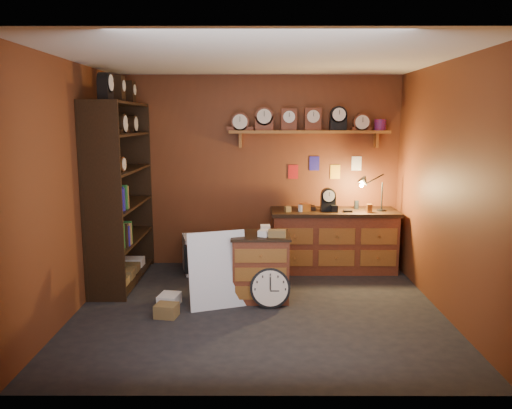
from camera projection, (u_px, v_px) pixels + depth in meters
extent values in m
plane|color=black|center=(259.00, 308.00, 5.58)|extent=(4.00, 4.00, 0.00)
cube|color=brown|center=(258.00, 172.00, 7.13)|extent=(4.00, 0.02, 2.70)
cube|color=brown|center=(260.00, 222.00, 3.58)|extent=(4.00, 0.02, 2.70)
cube|color=brown|center=(73.00, 189.00, 5.36)|extent=(0.02, 3.60, 2.70)
cube|color=brown|center=(445.00, 189.00, 5.35)|extent=(0.02, 3.60, 2.70)
cube|color=beige|center=(259.00, 59.00, 5.13)|extent=(4.00, 3.60, 0.02)
cube|color=brown|center=(309.00, 132.00, 6.88)|extent=(2.20, 0.30, 0.04)
cube|color=brown|center=(240.00, 140.00, 6.97)|extent=(0.04, 0.16, 0.20)
cube|color=brown|center=(376.00, 140.00, 6.97)|extent=(0.04, 0.16, 0.20)
cylinder|color=#B21419|center=(380.00, 125.00, 6.87)|extent=(0.16, 0.16, 0.15)
cube|color=#A91414|center=(269.00, 172.00, 7.11)|extent=(0.14, 0.01, 0.20)
cube|color=navy|center=(290.00, 163.00, 7.09)|extent=(0.14, 0.01, 0.20)
cube|color=gold|center=(311.00, 172.00, 7.11)|extent=(0.14, 0.01, 0.20)
cube|color=silver|center=(332.00, 163.00, 7.09)|extent=(0.14, 0.01, 0.20)
cube|color=black|center=(103.00, 194.00, 6.35)|extent=(0.03, 1.60, 2.30)
cube|color=black|center=(102.00, 204.00, 5.59)|extent=(0.45, 0.03, 2.30)
cube|color=black|center=(136.00, 186.00, 7.12)|extent=(0.45, 0.03, 2.30)
cube|color=black|center=(125.00, 277.00, 6.54)|extent=(0.43, 1.54, 0.03)
cube|color=black|center=(123.00, 240.00, 6.45)|extent=(0.43, 1.54, 0.03)
cube|color=black|center=(121.00, 205.00, 6.38)|extent=(0.43, 1.54, 0.03)
cube|color=black|center=(120.00, 170.00, 6.30)|extent=(0.43, 1.54, 0.03)
cube|color=black|center=(118.00, 135.00, 6.23)|extent=(0.43, 1.54, 0.03)
cube|color=black|center=(117.00, 104.00, 6.17)|extent=(0.43, 1.54, 0.03)
cube|color=brown|center=(333.00, 242.00, 6.97)|extent=(1.68, 0.60, 0.80)
cube|color=black|center=(334.00, 212.00, 6.90)|extent=(1.74, 0.66, 0.05)
cube|color=brown|center=(337.00, 247.00, 6.67)|extent=(1.60, 0.02, 0.52)
cylinder|color=black|center=(381.00, 210.00, 6.84)|extent=(0.12, 0.12, 0.02)
cylinder|color=black|center=(382.00, 196.00, 6.81)|extent=(0.02, 0.02, 0.38)
cylinder|color=black|center=(374.00, 179.00, 6.74)|extent=(0.27, 0.09, 0.14)
cone|color=black|center=(364.00, 182.00, 6.72)|extent=(0.18, 0.14, 0.18)
cube|color=brown|center=(260.00, 267.00, 5.85)|extent=(0.64, 0.54, 0.74)
cube|color=black|center=(261.00, 235.00, 5.78)|extent=(0.68, 0.58, 0.03)
cube|color=brown|center=(261.00, 274.00, 5.58)|extent=(0.58, 0.02, 0.63)
cylinder|color=black|center=(270.00, 288.00, 5.58)|extent=(0.45, 0.15, 0.45)
cylinder|color=beige|center=(270.00, 288.00, 5.55)|extent=(0.40, 0.09, 0.39)
cube|color=black|center=(270.00, 283.00, 5.53)|extent=(0.01, 0.04, 0.14)
cube|color=black|center=(275.00, 291.00, 5.54)|extent=(0.10, 0.01, 0.01)
cube|color=silver|center=(218.00, 306.00, 5.63)|extent=(0.68, 0.39, 0.87)
cube|color=silver|center=(202.00, 254.00, 6.92)|extent=(0.58, 0.58, 0.50)
cube|color=black|center=(199.00, 258.00, 6.67)|extent=(0.40, 0.12, 0.40)
cube|color=brown|center=(167.00, 310.00, 5.32)|extent=(0.26, 0.23, 0.14)
cube|color=white|center=(169.00, 300.00, 5.66)|extent=(0.26, 0.29, 0.13)
cube|color=brown|center=(231.00, 277.00, 6.40)|extent=(0.33, 0.32, 0.19)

